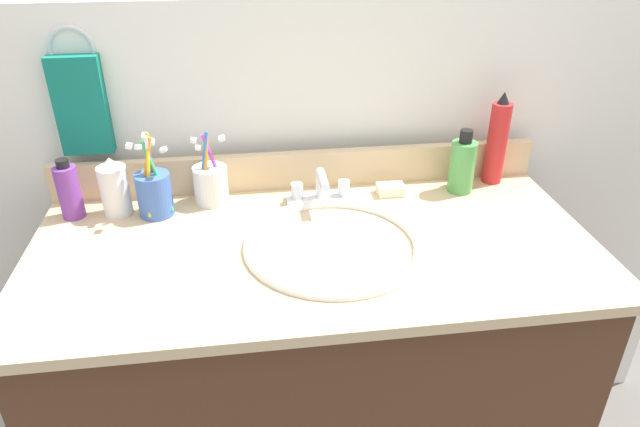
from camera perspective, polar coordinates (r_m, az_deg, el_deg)
The scene contains 15 objects.
vanity_cabinet at distance 1.46m, azimuth -0.46°, elevation -17.96°, with size 1.12×0.51×0.84m, color #4C2D19.
countertop at distance 1.18m, azimuth -0.55°, elevation -3.49°, with size 1.16×0.56×0.02m, color #D1B284.
backsplash at distance 1.38m, azimuth -1.98°, elevation 4.43°, with size 1.16×0.02×0.09m, color #D1B284.
back_wall at distance 1.56m, azimuth -2.05°, elevation -3.34°, with size 2.26×0.04×1.30m, color white.
towel_ring at distance 1.37m, azimuth -23.63°, elevation 14.88°, with size 0.10×0.10×0.01m, color silver.
hand_towel at distance 1.38m, azimuth -22.81°, elevation 9.92°, with size 0.11×0.04×0.22m, color #147260.
sink_basin at distance 1.18m, azimuth 1.38°, elevation -4.51°, with size 0.37×0.37×0.11m.
faucet at distance 1.32m, azimuth 0.09°, elevation 2.25°, with size 0.16×0.10×0.08m.
bottle_lotion_white at distance 1.33m, azimuth -19.88°, elevation 2.36°, with size 0.06×0.06×0.14m.
bottle_spray_red at distance 1.45m, azimuth 17.30°, elevation 6.91°, with size 0.05×0.05×0.23m.
bottle_cream_purple at distance 1.36m, azimuth -23.84°, elevation 2.07°, with size 0.05×0.05×0.14m.
bottle_toner_green at distance 1.39m, azimuth 14.06°, elevation 4.71°, with size 0.06×0.06×0.16m.
cup_white_ceramic at distance 1.33m, azimuth -10.89°, elevation 2.99°, with size 0.08×0.08×0.17m.
cup_blue_plastic at distance 1.31m, azimuth -16.28°, elevation 2.08°, with size 0.08×0.09×0.19m.
soap_bar at distance 1.37m, azimuth 7.09°, elevation 2.40°, with size 0.06×0.04×0.02m, color white.
Camera 1 is at (-0.12, -0.98, 1.49)m, focal length 31.96 mm.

